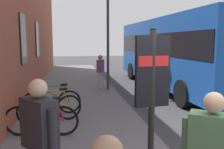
% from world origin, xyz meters
% --- Properties ---
extents(ground, '(60.00, 60.00, 0.00)m').
position_xyz_m(ground, '(6.00, -1.00, 0.00)').
color(ground, '#38383A').
extents(sidewalk_pavement, '(24.00, 3.50, 0.12)m').
position_xyz_m(sidewalk_pavement, '(8.00, 1.75, 0.06)').
color(sidewalk_pavement, slate).
rests_on(sidewalk_pavement, ground).
extents(bicycle_nearest_sign, '(0.48, 1.76, 0.97)m').
position_xyz_m(bicycle_nearest_sign, '(2.93, 2.69, 0.51)').
color(bicycle_nearest_sign, black).
rests_on(bicycle_nearest_sign, sidewalk_pavement).
extents(bicycle_by_door, '(0.64, 1.72, 0.97)m').
position_xyz_m(bicycle_by_door, '(3.89, 2.55, 0.51)').
color(bicycle_by_door, black).
rests_on(bicycle_by_door, sidewalk_pavement).
extents(bicycle_leaning_wall, '(0.48, 1.77, 0.97)m').
position_xyz_m(bicycle_leaning_wall, '(4.65, 2.57, 0.51)').
color(bicycle_leaning_wall, black).
rests_on(bicycle_leaning_wall, sidewalk_pavement).
extents(transit_info_sign, '(0.15, 0.56, 2.40)m').
position_xyz_m(transit_info_sign, '(0.75, 0.75, 1.72)').
color(transit_info_sign, black).
rests_on(transit_info_sign, sidewalk_pavement).
extents(city_bus, '(10.56, 2.83, 3.35)m').
position_xyz_m(city_bus, '(8.49, -3.00, 1.92)').
color(city_bus, '#1951B2').
rests_on(city_bus, ground).
extents(pedestrian_by_facade, '(0.55, 0.40, 1.58)m').
position_xyz_m(pedestrian_by_facade, '(8.47, 0.62, 1.09)').
color(pedestrian_by_facade, '#B2A599').
rests_on(pedestrian_by_facade, sidewalk_pavement).
extents(pedestrian_crossing_street, '(0.55, 0.51, 1.76)m').
position_xyz_m(pedestrian_crossing_street, '(0.23, 2.40, 1.19)').
color(pedestrian_crossing_street, maroon).
rests_on(pedestrian_crossing_street, sidewalk_pavement).
extents(street_lamp, '(0.28, 0.28, 5.30)m').
position_xyz_m(street_lamp, '(8.21, 0.30, 3.25)').
color(street_lamp, '#333338').
rests_on(street_lamp, sidewalk_pavement).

